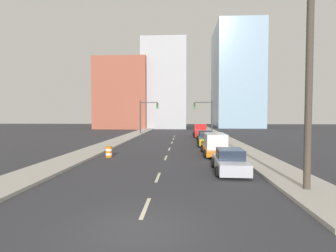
# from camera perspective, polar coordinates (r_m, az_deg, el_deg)

# --- Properties ---
(ground_plane) EXTENTS (200.00, 200.00, 0.00)m
(ground_plane) POSITION_cam_1_polar(r_m,az_deg,el_deg) (9.07, -6.85, -21.53)
(ground_plane) COLOR #333338
(sidewalk_left) EXTENTS (2.89, 95.09, 0.18)m
(sidewalk_left) POSITION_cam_1_polar(r_m,az_deg,el_deg) (56.55, -5.95, -1.26)
(sidewalk_left) COLOR #ADA89E
(sidewalk_left) RESTS_ON ground
(sidewalk_right) EXTENTS (2.89, 95.09, 0.18)m
(sidewalk_right) POSITION_cam_1_polar(r_m,az_deg,el_deg) (56.15, 9.55, -1.30)
(sidewalk_right) COLOR #ADA89E
(sidewalk_right) RESTS_ON ground
(lane_stripe_at_2m) EXTENTS (0.16, 2.40, 0.01)m
(lane_stripe_at_2m) POSITION_cam_1_polar(r_m,az_deg,el_deg) (10.90, -4.91, -17.29)
(lane_stripe_at_2m) COLOR beige
(lane_stripe_at_2m) RESTS_ON ground
(lane_stripe_at_7m) EXTENTS (0.16, 2.40, 0.01)m
(lane_stripe_at_7m) POSITION_cam_1_polar(r_m,az_deg,el_deg) (15.77, -2.21, -11.06)
(lane_stripe_at_7m) COLOR beige
(lane_stripe_at_7m) RESTS_ON ground
(lane_stripe_at_14m) EXTENTS (0.16, 2.40, 0.01)m
(lane_stripe_at_14m) POSITION_cam_1_polar(r_m,az_deg,el_deg) (22.73, -0.48, -6.90)
(lane_stripe_at_14m) COLOR beige
(lane_stripe_at_14m) RESTS_ON ground
(lane_stripe_at_20m) EXTENTS (0.16, 2.40, 0.01)m
(lane_stripe_at_20m) POSITION_cam_1_polar(r_m,az_deg,el_deg) (28.44, 0.29, -5.03)
(lane_stripe_at_20m) COLOR beige
(lane_stripe_at_20m) RESTS_ON ground
(lane_stripe_at_27m) EXTENTS (0.16, 2.40, 0.01)m
(lane_stripe_at_27m) POSITION_cam_1_polar(r_m,az_deg,el_deg) (34.99, 0.86, -3.63)
(lane_stripe_at_27m) COLOR beige
(lane_stripe_at_27m) RESTS_ON ground
(lane_stripe_at_32m) EXTENTS (0.16, 2.40, 0.01)m
(lane_stripe_at_32m) POSITION_cam_1_polar(r_m,az_deg,el_deg) (40.41, 1.19, -2.82)
(lane_stripe_at_32m) COLOR beige
(lane_stripe_at_32m) RESTS_ON ground
(lane_stripe_at_37m) EXTENTS (0.16, 2.40, 0.01)m
(lane_stripe_at_37m) POSITION_cam_1_polar(r_m,az_deg,el_deg) (45.42, 1.42, -2.25)
(lane_stripe_at_37m) COLOR beige
(lane_stripe_at_37m) RESTS_ON ground
(building_brick_left) EXTENTS (14.00, 16.00, 18.88)m
(building_brick_left) POSITION_cam_1_polar(r_m,az_deg,el_deg) (75.96, -9.32, 6.71)
(building_brick_left) COLOR #9E513D
(building_brick_left) RESTS_ON ground
(building_office_center) EXTENTS (12.00, 20.00, 24.22)m
(building_office_center) POSITION_cam_1_polar(r_m,az_deg,el_deg) (78.55, -0.52, 8.56)
(building_office_center) COLOR #A8A8AD
(building_office_center) RESTS_ON ground
(building_glass_right) EXTENTS (13.00, 20.00, 30.24)m
(building_glass_right) POSITION_cam_1_polar(r_m,az_deg,el_deg) (84.28, 14.55, 10.12)
(building_glass_right) COLOR #8CADC6
(building_glass_right) RESTS_ON ground
(traffic_signal_left) EXTENTS (3.61, 0.35, 6.51)m
(traffic_signal_left) POSITION_cam_1_polar(r_m,az_deg,el_deg) (50.74, -4.99, 2.91)
(traffic_signal_left) COLOR #38383D
(traffic_signal_left) RESTS_ON ground
(traffic_signal_right) EXTENTS (3.61, 0.35, 6.51)m
(traffic_signal_right) POSITION_cam_1_polar(r_m,az_deg,el_deg) (50.42, 8.48, 2.90)
(traffic_signal_right) COLOR #38383D
(traffic_signal_right) RESTS_ON ground
(utility_pole_right_near) EXTENTS (1.60, 0.32, 10.16)m
(utility_pole_right_near) POSITION_cam_1_polar(r_m,az_deg,el_deg) (14.03, 28.34, 8.38)
(utility_pole_right_near) COLOR #473D33
(utility_pole_right_near) RESTS_ON ground
(traffic_barrel) EXTENTS (0.56, 0.56, 0.95)m
(traffic_barrel) POSITION_cam_1_polar(r_m,az_deg,el_deg) (23.47, -12.75, -5.50)
(traffic_barrel) COLOR orange
(traffic_barrel) RESTS_ON ground
(sedan_silver) EXTENTS (2.21, 4.76, 1.50)m
(sedan_silver) POSITION_cam_1_polar(r_m,az_deg,el_deg) (17.48, 13.33, -7.53)
(sedan_silver) COLOR #B2B2BC
(sedan_silver) RESTS_ON ground
(box_truck_orange) EXTENTS (2.31, 5.70, 1.99)m
(box_truck_orange) POSITION_cam_1_polar(r_m,az_deg,el_deg) (24.51, 10.19, -4.03)
(box_truck_orange) COLOR orange
(box_truck_orange) RESTS_ON ground
(sedan_yellow) EXTENTS (2.29, 4.78, 1.52)m
(sedan_yellow) POSITION_cam_1_polar(r_m,az_deg,el_deg) (31.70, 8.45, -3.03)
(sedan_yellow) COLOR gold
(sedan_yellow) RESTS_ON ground
(sedan_green) EXTENTS (2.18, 4.55, 1.49)m
(sedan_green) POSITION_cam_1_polar(r_m,az_deg,el_deg) (37.07, 8.06, -2.27)
(sedan_green) COLOR #1E6033
(sedan_green) RESTS_ON ground
(pickup_truck_red) EXTENTS (2.48, 6.08, 2.13)m
(pickup_truck_red) POSITION_cam_1_polar(r_m,az_deg,el_deg) (44.50, 7.11, -1.25)
(pickup_truck_red) COLOR red
(pickup_truck_red) RESTS_ON ground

